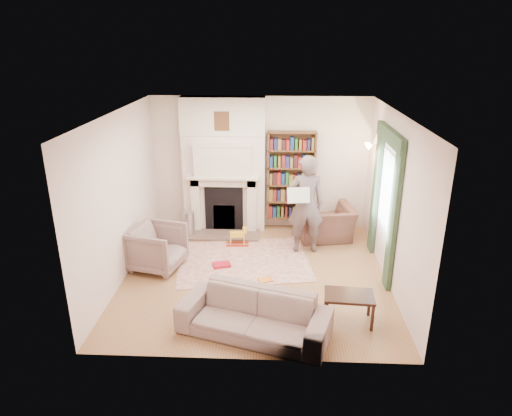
{
  "coord_description": "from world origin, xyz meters",
  "views": [
    {
      "loc": [
        0.34,
        -7.06,
        3.9
      ],
      "look_at": [
        0.0,
        0.25,
        1.15
      ],
      "focal_mm": 32.0,
      "sensor_mm": 36.0,
      "label": 1
    }
  ],
  "objects_px": {
    "armchair_reading": "(325,223)",
    "armchair_left": "(157,248)",
    "man_reading": "(306,205)",
    "paraffin_heater": "(189,224)",
    "sofa": "(254,315)",
    "coffee_table": "(348,308)",
    "rocking_horse": "(237,236)",
    "bookcase": "(291,176)"
  },
  "relations": [
    {
      "from": "man_reading",
      "to": "paraffin_heater",
      "type": "distance_m",
      "value": 2.51
    },
    {
      "from": "sofa",
      "to": "paraffin_heater",
      "type": "height_order",
      "value": "sofa"
    },
    {
      "from": "man_reading",
      "to": "rocking_horse",
      "type": "xyz_separation_m",
      "value": [
        -1.31,
        0.18,
        -0.76
      ]
    },
    {
      "from": "armchair_reading",
      "to": "armchair_left",
      "type": "bearing_deg",
      "value": 15.35
    },
    {
      "from": "sofa",
      "to": "paraffin_heater",
      "type": "bearing_deg",
      "value": 132.56
    },
    {
      "from": "bookcase",
      "to": "sofa",
      "type": "xyz_separation_m",
      "value": [
        -0.59,
        -3.82,
        -0.87
      ]
    },
    {
      "from": "armchair_reading",
      "to": "coffee_table",
      "type": "distance_m",
      "value": 2.94
    },
    {
      "from": "coffee_table",
      "to": "bookcase",
      "type": "bearing_deg",
      "value": 106.67
    },
    {
      "from": "sofa",
      "to": "paraffin_heater",
      "type": "relative_size",
      "value": 3.79
    },
    {
      "from": "sofa",
      "to": "coffee_table",
      "type": "bearing_deg",
      "value": 32.28
    },
    {
      "from": "bookcase",
      "to": "paraffin_heater",
      "type": "xyz_separation_m",
      "value": [
        -2.1,
        -0.56,
        -0.9
      ]
    },
    {
      "from": "armchair_left",
      "to": "man_reading",
      "type": "relative_size",
      "value": 0.46
    },
    {
      "from": "man_reading",
      "to": "sofa",
      "type": "bearing_deg",
      "value": 65.0
    },
    {
      "from": "paraffin_heater",
      "to": "rocking_horse",
      "type": "bearing_deg",
      "value": -20.66
    },
    {
      "from": "man_reading",
      "to": "coffee_table",
      "type": "height_order",
      "value": "man_reading"
    },
    {
      "from": "paraffin_heater",
      "to": "rocking_horse",
      "type": "height_order",
      "value": "paraffin_heater"
    },
    {
      "from": "coffee_table",
      "to": "paraffin_heater",
      "type": "distance_m",
      "value": 4.08
    },
    {
      "from": "armchair_left",
      "to": "sofa",
      "type": "xyz_separation_m",
      "value": [
        1.82,
        -1.87,
        -0.09
      ]
    },
    {
      "from": "armchair_reading",
      "to": "sofa",
      "type": "distance_m",
      "value": 3.53
    },
    {
      "from": "sofa",
      "to": "man_reading",
      "type": "xyz_separation_m",
      "value": [
        0.84,
        2.69,
        0.65
      ]
    },
    {
      "from": "bookcase",
      "to": "armchair_left",
      "type": "relative_size",
      "value": 2.13
    },
    {
      "from": "coffee_table",
      "to": "rocking_horse",
      "type": "xyz_separation_m",
      "value": [
        -1.82,
        2.51,
        -0.03
      ]
    },
    {
      "from": "bookcase",
      "to": "armchair_reading",
      "type": "xyz_separation_m",
      "value": [
        0.7,
        -0.53,
        -0.83
      ]
    },
    {
      "from": "armchair_reading",
      "to": "paraffin_heater",
      "type": "xyz_separation_m",
      "value": [
        -2.8,
        -0.03,
        -0.07
      ]
    },
    {
      "from": "coffee_table",
      "to": "sofa",
      "type": "bearing_deg",
      "value": -161.1
    },
    {
      "from": "bookcase",
      "to": "sofa",
      "type": "distance_m",
      "value": 3.96
    },
    {
      "from": "man_reading",
      "to": "rocking_horse",
      "type": "height_order",
      "value": "man_reading"
    },
    {
      "from": "sofa",
      "to": "coffee_table",
      "type": "height_order",
      "value": "sofa"
    },
    {
      "from": "paraffin_heater",
      "to": "bookcase",
      "type": "bearing_deg",
      "value": 15.01
    },
    {
      "from": "bookcase",
      "to": "man_reading",
      "type": "height_order",
      "value": "bookcase"
    },
    {
      "from": "man_reading",
      "to": "coffee_table",
      "type": "xyz_separation_m",
      "value": [
        0.51,
        -2.33,
        -0.73
      ]
    },
    {
      "from": "sofa",
      "to": "coffee_table",
      "type": "xyz_separation_m",
      "value": [
        1.35,
        0.35,
        -0.08
      ]
    },
    {
      "from": "armchair_left",
      "to": "man_reading",
      "type": "height_order",
      "value": "man_reading"
    },
    {
      "from": "bookcase",
      "to": "rocking_horse",
      "type": "relative_size",
      "value": 4.16
    },
    {
      "from": "armchair_reading",
      "to": "paraffin_heater",
      "type": "height_order",
      "value": "armchair_reading"
    },
    {
      "from": "bookcase",
      "to": "armchair_left",
      "type": "bearing_deg",
      "value": -141.06
    },
    {
      "from": "sofa",
      "to": "man_reading",
      "type": "relative_size",
      "value": 1.09
    },
    {
      "from": "sofa",
      "to": "man_reading",
      "type": "bearing_deg",
      "value": 90.31
    },
    {
      "from": "armchair_left",
      "to": "paraffin_heater",
      "type": "relative_size",
      "value": 1.58
    },
    {
      "from": "paraffin_heater",
      "to": "rocking_horse",
      "type": "relative_size",
      "value": 1.24
    },
    {
      "from": "armchair_left",
      "to": "paraffin_heater",
      "type": "xyz_separation_m",
      "value": [
        0.31,
        1.38,
        -0.12
      ]
    },
    {
      "from": "armchair_left",
      "to": "rocking_horse",
      "type": "distance_m",
      "value": 1.68
    }
  ]
}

